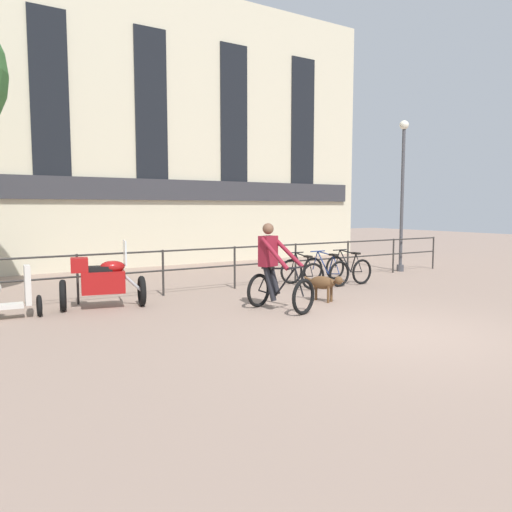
{
  "coord_description": "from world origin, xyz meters",
  "views": [
    {
      "loc": [
        -6.11,
        -5.39,
        2.01
      ],
      "look_at": [
        -0.86,
        2.86,
        1.05
      ],
      "focal_mm": 35.0,
      "sensor_mm": 36.0,
      "label": 1
    }
  ],
  "objects_px": {
    "dog": "(324,283)",
    "parked_bicycle_mid_left": "(326,271)",
    "street_lamp": "(402,188)",
    "cyclist_with_bike": "(275,271)",
    "parked_motorcycle": "(102,281)",
    "parked_bicycle_near_lamp": "(302,273)",
    "parked_bicycle_mid_right": "(348,269)"
  },
  "relations": [
    {
      "from": "dog",
      "to": "parked_bicycle_mid_left",
      "type": "distance_m",
      "value": 2.47
    },
    {
      "from": "street_lamp",
      "to": "parked_bicycle_mid_left",
      "type": "bearing_deg",
      "value": -168.03
    },
    {
      "from": "cyclist_with_bike",
      "to": "parked_bicycle_mid_left",
      "type": "height_order",
      "value": "cyclist_with_bike"
    },
    {
      "from": "street_lamp",
      "to": "cyclist_with_bike",
      "type": "bearing_deg",
      "value": -157.53
    },
    {
      "from": "parked_motorcycle",
      "to": "street_lamp",
      "type": "height_order",
      "value": "street_lamp"
    },
    {
      "from": "cyclist_with_bike",
      "to": "parked_bicycle_near_lamp",
      "type": "relative_size",
      "value": 1.44
    },
    {
      "from": "cyclist_with_bike",
      "to": "parked_bicycle_mid_right",
      "type": "height_order",
      "value": "cyclist_with_bike"
    },
    {
      "from": "parked_bicycle_mid_left",
      "to": "parked_bicycle_mid_right",
      "type": "bearing_deg",
      "value": 179.79
    },
    {
      "from": "parked_motorcycle",
      "to": "parked_bicycle_mid_right",
      "type": "xyz_separation_m",
      "value": [
        6.6,
        0.06,
        -0.2
      ]
    },
    {
      "from": "street_lamp",
      "to": "parked_bicycle_near_lamp",
      "type": "bearing_deg",
      "value": -170.07
    },
    {
      "from": "cyclist_with_bike",
      "to": "parked_bicycle_mid_right",
      "type": "distance_m",
      "value": 4.29
    },
    {
      "from": "parked_bicycle_mid_left",
      "to": "parked_motorcycle",
      "type": "bearing_deg",
      "value": 0.39
    },
    {
      "from": "dog",
      "to": "parked_bicycle_mid_right",
      "type": "distance_m",
      "value": 3.04
    },
    {
      "from": "parked_motorcycle",
      "to": "parked_bicycle_mid_left",
      "type": "relative_size",
      "value": 1.54
    },
    {
      "from": "parked_bicycle_near_lamp",
      "to": "parked_bicycle_mid_left",
      "type": "xyz_separation_m",
      "value": [
        0.79,
        -0.0,
        0.0
      ]
    },
    {
      "from": "parked_bicycle_mid_left",
      "to": "street_lamp",
      "type": "height_order",
      "value": "street_lamp"
    },
    {
      "from": "parked_bicycle_mid_left",
      "to": "parked_bicycle_mid_right",
      "type": "distance_m",
      "value": 0.79
    },
    {
      "from": "parked_bicycle_mid_right",
      "to": "parked_motorcycle",
      "type": "bearing_deg",
      "value": 0.7
    },
    {
      "from": "parked_bicycle_near_lamp",
      "to": "parked_bicycle_mid_left",
      "type": "distance_m",
      "value": 0.79
    },
    {
      "from": "parked_bicycle_mid_left",
      "to": "cyclist_with_bike",
      "type": "bearing_deg",
      "value": 33.39
    },
    {
      "from": "parked_bicycle_near_lamp",
      "to": "street_lamp",
      "type": "distance_m",
      "value": 5.11
    },
    {
      "from": "cyclist_with_bike",
      "to": "parked_bicycle_near_lamp",
      "type": "xyz_separation_m",
      "value": [
        2.21,
        1.99,
        -0.41
      ]
    },
    {
      "from": "dog",
      "to": "street_lamp",
      "type": "bearing_deg",
      "value": 1.85
    },
    {
      "from": "parked_motorcycle",
      "to": "parked_bicycle_mid_right",
      "type": "height_order",
      "value": "parked_motorcycle"
    },
    {
      "from": "parked_bicycle_near_lamp",
      "to": "street_lamp",
      "type": "relative_size",
      "value": 0.25
    },
    {
      "from": "parked_motorcycle",
      "to": "parked_bicycle_mid_right",
      "type": "relative_size",
      "value": 1.54
    },
    {
      "from": "parked_motorcycle",
      "to": "parked_bicycle_mid_right",
      "type": "bearing_deg",
      "value": -77.3
    },
    {
      "from": "street_lamp",
      "to": "dog",
      "type": "bearing_deg",
      "value": -153.61
    },
    {
      "from": "parked_bicycle_mid_right",
      "to": "parked_bicycle_near_lamp",
      "type": "bearing_deg",
      "value": 0.18
    },
    {
      "from": "parked_bicycle_mid_right",
      "to": "cyclist_with_bike",
      "type": "bearing_deg",
      "value": 27.93
    },
    {
      "from": "parked_motorcycle",
      "to": "cyclist_with_bike",
      "type": "bearing_deg",
      "value": -112.23
    },
    {
      "from": "street_lamp",
      "to": "parked_bicycle_mid_right",
      "type": "bearing_deg",
      "value": -164.96
    }
  ]
}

